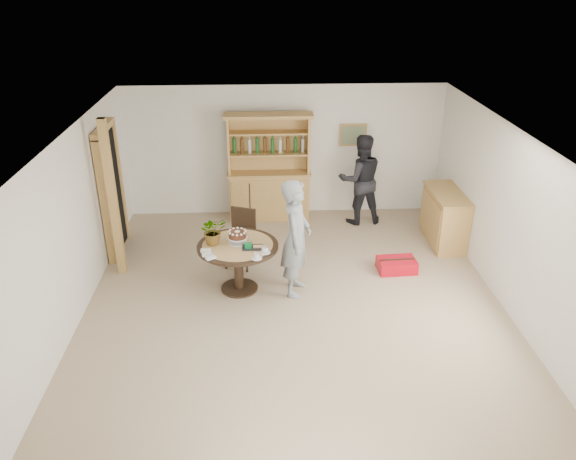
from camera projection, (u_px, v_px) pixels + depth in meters
The scene contains 17 objects.
ground at pixel (295, 308), 8.06m from camera, with size 7.00×7.00×0.00m, color tan.
room_shell at pixel (296, 196), 7.32m from camera, with size 6.04×7.04×2.52m.
doorway at pixel (111, 189), 9.26m from camera, with size 0.13×1.10×2.18m.
pine_post at pixel (113, 200), 8.49m from camera, with size 0.12×0.12×2.50m, color tan.
hutch at pixel (269, 184), 10.67m from camera, with size 1.62×0.54×2.04m.
sideboard at pixel (445, 217), 9.78m from camera, with size 0.54×1.26×0.94m.
dining_table at pixel (238, 254), 8.28m from camera, with size 1.20×1.20×0.76m.
dining_chair at pixel (241, 234), 9.06m from camera, with size 0.54×0.54×0.95m.
birthday_cake at pixel (237, 235), 8.21m from camera, with size 0.30×0.30×0.20m.
flower_vase at pixel (213, 231), 8.15m from camera, with size 0.38×0.33×0.42m, color #3F7233.
gift_tray at pixel (252, 246), 8.10m from camera, with size 0.30×0.20×0.08m.
coffee_cup_a at pixel (265, 250), 7.96m from camera, with size 0.15×0.15×0.09m.
coffee_cup_b at pixel (257, 257), 7.81m from camera, with size 0.15×0.15×0.08m.
napkins at pixel (208, 254), 7.91m from camera, with size 0.24×0.33×0.03m.
teen_boy at pixel (296, 238), 8.11m from camera, with size 0.65×0.43×1.78m, color gray.
adult_person at pixel (360, 179), 10.40m from camera, with size 0.83×0.65×1.71m, color black.
red_suitcase at pixel (397, 265), 9.01m from camera, with size 0.62×0.44×0.21m.
Camera 1 is at (-0.43, -6.77, 4.50)m, focal length 35.00 mm.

